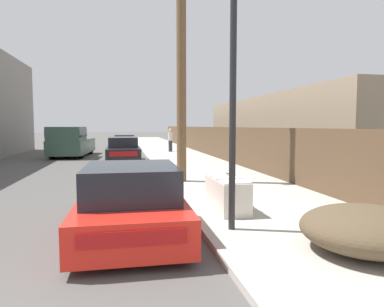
# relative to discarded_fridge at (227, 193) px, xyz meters

# --- Properties ---
(sidewalk_curb) EXTENTS (4.20, 63.00, 0.12)m
(sidewalk_curb) POSITION_rel_discarded_fridge_xyz_m (1.20, 17.79, -0.42)
(sidewalk_curb) COLOR #ADA89E
(sidewalk_curb) RESTS_ON ground
(discarded_fridge) EXTENTS (0.63, 1.64, 0.75)m
(discarded_fridge) POSITION_rel_discarded_fridge_xyz_m (0.00, 0.00, 0.00)
(discarded_fridge) COLOR silver
(discarded_fridge) RESTS_ON sidewalk_curb
(parked_sports_car_red) EXTENTS (1.89, 4.10, 1.31)m
(parked_sports_car_red) POSITION_rel_discarded_fridge_xyz_m (-2.15, -0.95, 0.10)
(parked_sports_car_red) COLOR red
(parked_sports_car_red) RESTS_ON ground
(car_parked_mid) EXTENTS (1.80, 4.32, 1.39)m
(car_parked_mid) POSITION_rel_discarded_fridge_xyz_m (-2.32, 11.92, 0.17)
(car_parked_mid) COLOR black
(car_parked_mid) RESTS_ON ground
(car_parked_far) EXTENTS (2.04, 4.20, 1.25)m
(car_parked_far) POSITION_rel_discarded_fridge_xyz_m (-2.29, 22.02, 0.11)
(car_parked_far) COLOR silver
(car_parked_far) RESTS_ON ground
(pickup_truck) EXTENTS (2.45, 5.73, 1.95)m
(pickup_truck) POSITION_rel_discarded_fridge_xyz_m (-5.65, 15.85, 0.49)
(pickup_truck) COLOR #385647
(pickup_truck) RESTS_ON ground
(utility_pole) EXTENTS (1.80, 0.32, 8.23)m
(utility_pole) POSITION_rel_discarded_fridge_xyz_m (-0.35, 4.11, 3.85)
(utility_pole) COLOR brown
(utility_pole) RESTS_ON sidewalk_curb
(street_lamp) EXTENTS (0.26, 0.26, 4.86)m
(street_lamp) POSITION_rel_discarded_fridge_xyz_m (-0.35, -1.46, 2.45)
(street_lamp) COLOR #232326
(street_lamp) RESTS_ON sidewalk_curb
(brush_pile) EXTENTS (1.94, 1.89, 0.68)m
(brush_pile) POSITION_rel_discarded_fridge_xyz_m (1.29, -2.91, -0.02)
(brush_pile) COLOR brown
(brush_pile) RESTS_ON sidewalk_curb
(wooden_fence) EXTENTS (0.08, 41.01, 1.82)m
(wooden_fence) POSITION_rel_discarded_fridge_xyz_m (3.15, 14.47, 0.54)
(wooden_fence) COLOR brown
(wooden_fence) RESTS_ON sidewalk_curb
(building_right_house) EXTENTS (6.00, 17.20, 3.59)m
(building_right_house) POSITION_rel_discarded_fridge_xyz_m (7.78, 10.68, 1.31)
(building_right_house) COLOR gray
(building_right_house) RESTS_ON ground
(pedestrian) EXTENTS (0.34, 0.34, 1.68)m
(pedestrian) POSITION_rel_discarded_fridge_xyz_m (1.07, 17.50, 0.50)
(pedestrian) COLOR #282D42
(pedestrian) RESTS_ON sidewalk_curb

